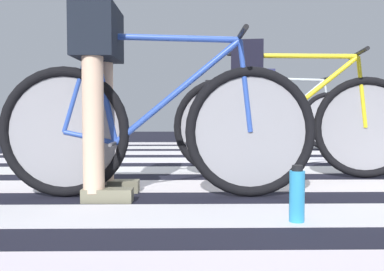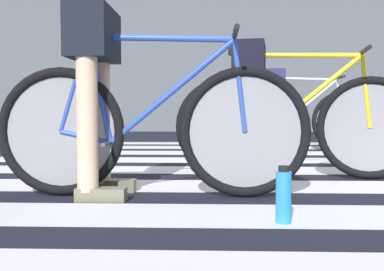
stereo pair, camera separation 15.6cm
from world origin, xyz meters
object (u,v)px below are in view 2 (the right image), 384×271
(cyclist_3_of_4, at_px, (273,99))
(bicycle_4_of_4, at_px, (249,118))
(bicycle_2_of_4, at_px, (293,124))
(bicycle_1_of_4, at_px, (151,127))
(cyclist_1_of_4, at_px, (95,76))
(bicycle_3_of_4, at_px, (299,119))
(water_bottle, at_px, (283,196))
(traffic_cone, at_px, (44,135))
(cyclist_2_of_4, at_px, (250,90))

(cyclist_3_of_4, height_order, bicycle_4_of_4, cyclist_3_of_4)
(bicycle_2_of_4, height_order, bicycle_4_of_4, same)
(bicycle_4_of_4, bearing_deg, bicycle_1_of_4, -107.45)
(bicycle_1_of_4, height_order, cyclist_1_of_4, cyclist_1_of_4)
(bicycle_2_of_4, xyz_separation_m, bicycle_3_of_4, (0.49, 2.19, 0.00))
(water_bottle, bearing_deg, bicycle_4_of_4, 86.29)
(cyclist_1_of_4, height_order, cyclist_3_of_4, cyclist_1_of_4)
(water_bottle, relative_size, traffic_cone, 0.56)
(cyclist_2_of_4, distance_m, traffic_cone, 2.83)
(water_bottle, bearing_deg, cyclist_2_of_4, 90.39)
(water_bottle, bearing_deg, traffic_cone, 125.12)
(cyclist_1_of_4, bearing_deg, water_bottle, -31.02)
(cyclist_2_of_4, relative_size, water_bottle, 3.96)
(bicycle_4_of_4, relative_size, traffic_cone, 4.00)
(cyclist_1_of_4, height_order, bicycle_4_of_4, cyclist_1_of_4)
(bicycle_2_of_4, bearing_deg, traffic_cone, 153.31)
(bicycle_1_of_4, xyz_separation_m, cyclist_3_of_4, (1.11, 2.93, 0.25))
(cyclist_3_of_4, relative_size, water_bottle, 4.01)
(bicycle_2_of_4, bearing_deg, cyclist_3_of_4, 94.32)
(cyclist_2_of_4, bearing_deg, bicycle_3_of_4, 78.63)
(bicycle_4_of_4, xyz_separation_m, traffic_cone, (-2.49, -1.46, -0.18))
(cyclist_2_of_4, xyz_separation_m, cyclist_3_of_4, (0.49, 2.13, 0.01))
(water_bottle, distance_m, traffic_cone, 3.82)
(cyclist_3_of_4, height_order, water_bottle, cyclist_3_of_4)
(bicycle_1_of_4, height_order, water_bottle, bicycle_1_of_4)
(bicycle_3_of_4, relative_size, traffic_cone, 4.00)
(bicycle_4_of_4, xyz_separation_m, water_bottle, (-0.30, -4.59, -0.27))
(bicycle_2_of_4, height_order, water_bottle, bicycle_2_of_4)
(water_bottle, bearing_deg, bicycle_3_of_4, 77.32)
(bicycle_1_of_4, height_order, bicycle_3_of_4, same)
(cyclist_1_of_4, height_order, bicycle_3_of_4, cyclist_1_of_4)
(bicycle_2_of_4, relative_size, traffic_cone, 3.97)
(bicycle_1_of_4, relative_size, bicycle_2_of_4, 1.01)
(cyclist_3_of_4, distance_m, bicycle_4_of_4, 1.12)
(bicycle_2_of_4, xyz_separation_m, cyclist_3_of_4, (0.18, 2.18, 0.25))
(bicycle_3_of_4, distance_m, traffic_cone, 3.02)
(cyclist_2_of_4, xyz_separation_m, bicycle_3_of_4, (0.80, 2.14, -0.24))
(cyclist_3_of_4, xyz_separation_m, water_bottle, (-0.48, -3.51, -0.52))
(bicycle_2_of_4, xyz_separation_m, cyclist_2_of_4, (-0.31, 0.05, 0.24))
(bicycle_2_of_4, distance_m, bicycle_4_of_4, 3.26)
(cyclist_1_of_4, distance_m, cyclist_2_of_4, 1.22)
(cyclist_1_of_4, bearing_deg, bicycle_3_of_4, 60.19)
(cyclist_1_of_4, distance_m, traffic_cone, 2.88)
(bicycle_1_of_4, distance_m, cyclist_3_of_4, 3.14)
(cyclist_2_of_4, bearing_deg, bicycle_2_of_4, -0.00)
(bicycle_2_of_4, height_order, cyclist_2_of_4, cyclist_2_of_4)
(bicycle_4_of_4, bearing_deg, water_bottle, -98.18)
(bicycle_1_of_4, height_order, cyclist_2_of_4, cyclist_2_of_4)
(bicycle_3_of_4, bearing_deg, cyclist_3_of_4, -180.00)
(bicycle_2_of_4, bearing_deg, bicycle_1_of_4, -131.88)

